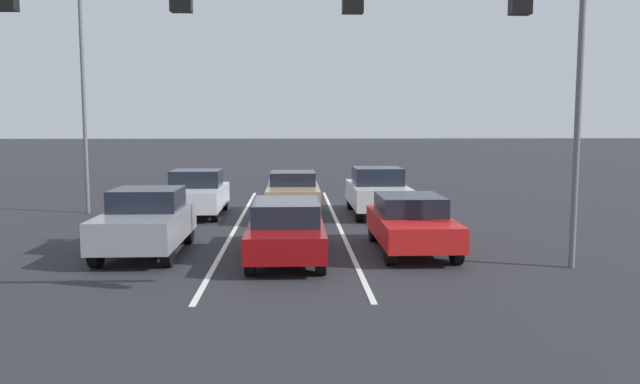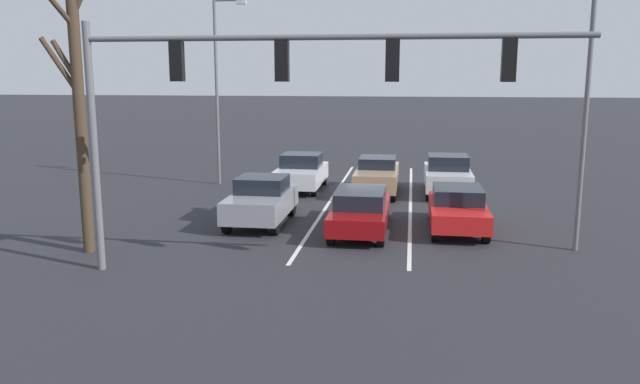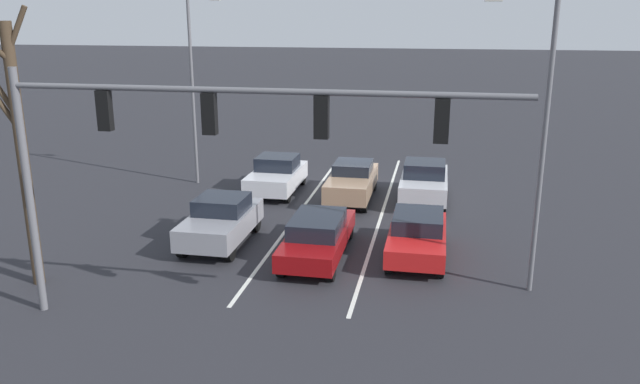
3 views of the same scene
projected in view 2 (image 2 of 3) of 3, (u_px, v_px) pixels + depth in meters
ground_plane at (375, 187)px, 28.39m from camera, size 240.00×240.00×0.00m
lane_stripe_left_divider at (410, 201)px, 25.11m from camera, size 0.12×18.28×0.01m
lane_stripe_center_divider at (331, 199)px, 25.57m from camera, size 0.12×18.28×0.01m
car_maroon_midlane_front at (361, 209)px, 20.27m from camera, size 1.75×4.78×1.39m
car_red_leftlane_front at (458, 208)px, 20.41m from camera, size 1.78×4.12×1.40m
car_gray_rightlane_front at (261, 200)px, 21.28m from camera, size 1.85×4.02×1.61m
car_tan_midlane_second at (377, 175)px, 26.65m from camera, size 1.74×4.46×1.56m
car_silver_leftlane_second at (447, 175)px, 26.57m from camera, size 1.88×4.31×1.68m
car_white_rightlane_second at (301, 172)px, 27.60m from camera, size 1.92×4.01×1.59m
traffic_signal_gantry at (258, 83)px, 14.90m from camera, size 12.09×0.37×6.33m
street_lamp_right_shoulder at (219, 81)px, 28.23m from camera, size 1.53×0.24×8.42m
street_lamp_left_shoulder at (581, 87)px, 17.32m from camera, size 1.85×0.24×8.16m
bare_tree_near at (78, 110)px, 17.23m from camera, size 1.67×1.67×7.93m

